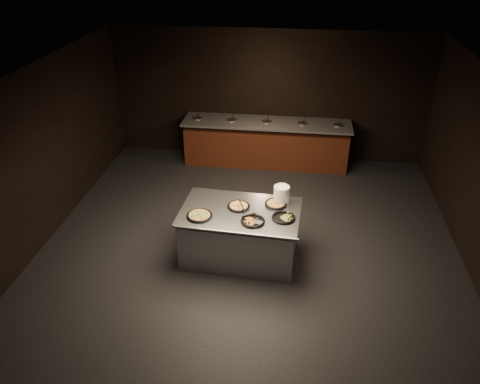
{
  "coord_description": "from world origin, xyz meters",
  "views": [
    {
      "loc": [
        0.68,
        -6.06,
        4.79
      ],
      "look_at": [
        -0.16,
        0.3,
        1.09
      ],
      "focal_mm": 35.0,
      "sensor_mm": 36.0,
      "label": 1
    }
  ],
  "objects": [
    {
      "name": "server_right",
      "position": [
        0.09,
        -0.24,
        0.97
      ],
      "size": [
        0.36,
        0.14,
        0.17
      ],
      "rotation": [
        0.0,
        0.0,
        -0.22
      ],
      "color": "#AAACB1",
      "rests_on": "serving_counter"
    },
    {
      "name": "salad_bar",
      "position": [
        0.0,
        3.56,
        0.44
      ],
      "size": [
        3.7,
        0.83,
        1.18
      ],
      "color": "#561F14",
      "rests_on": "ground"
    },
    {
      "name": "pan_cheese_slices_b",
      "position": [
        0.11,
        -0.23,
        0.91
      ],
      "size": [
        0.37,
        0.37,
        0.04
      ],
      "rotation": [
        0.0,
        0.0,
        2.42
      ],
      "color": "black",
      "rests_on": "serving_counter"
    },
    {
      "name": "plate_stack",
      "position": [
        0.5,
        0.41,
        1.03
      ],
      "size": [
        0.25,
        0.25,
        0.28
      ],
      "primitive_type": "cylinder",
      "color": "white",
      "rests_on": "serving_counter"
    },
    {
      "name": "server_left",
      "position": [
        -0.13,
        0.1,
        0.97
      ],
      "size": [
        0.25,
        0.28,
        0.17
      ],
      "rotation": [
        0.0,
        0.0,
        2.32
      ],
      "color": "#AAACB1",
      "rests_on": "serving_counter"
    },
    {
      "name": "pan_cheese_slices_a",
      "position": [
        0.42,
        0.31,
        0.91
      ],
      "size": [
        0.35,
        0.35,
        0.04
      ],
      "rotation": [
        0.0,
        0.0,
        0.52
      ],
      "color": "black",
      "rests_on": "serving_counter"
    },
    {
      "name": "pan_veggie_slices",
      "position": [
        0.56,
        -0.07,
        0.91
      ],
      "size": [
        0.36,
        0.36,
        0.04
      ],
      "rotation": [
        0.0,
        0.0,
        -0.85
      ],
      "color": "black",
      "rests_on": "serving_counter"
    },
    {
      "name": "serving_counter",
      "position": [
        -0.12,
        0.06,
        0.43
      ],
      "size": [
        1.92,
        1.29,
        0.89
      ],
      "rotation": [
        0.0,
        0.0,
        -0.05
      ],
      "color": "#AAACB1",
      "rests_on": "ground"
    },
    {
      "name": "pan_cheese_whole",
      "position": [
        -0.16,
        0.16,
        0.91
      ],
      "size": [
        0.36,
        0.36,
        0.04
      ],
      "rotation": [
        0.0,
        0.0,
        0.05
      ],
      "color": "black",
      "rests_on": "serving_counter"
    },
    {
      "name": "pan_veggie_whole",
      "position": [
        -0.72,
        -0.19,
        0.91
      ],
      "size": [
        0.4,
        0.4,
        0.04
      ],
      "rotation": [
        0.0,
        0.0,
        0.49
      ],
      "color": "black",
      "rests_on": "serving_counter"
    },
    {
      "name": "room",
      "position": [
        0.0,
        0.0,
        1.45
      ],
      "size": [
        7.02,
        8.02,
        2.92
      ],
      "color": "black",
      "rests_on": "ground"
    }
  ]
}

